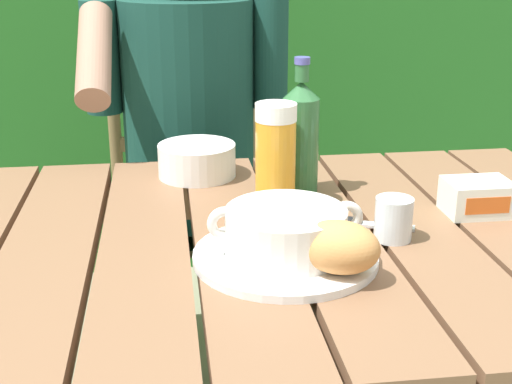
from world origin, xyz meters
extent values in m
cube|color=brown|center=(-0.29, 0.00, 0.72)|extent=(0.13, 0.82, 0.04)
cube|color=brown|center=(-0.14, 0.00, 0.72)|extent=(0.13, 0.82, 0.04)
cube|color=brown|center=(0.00, 0.00, 0.72)|extent=(0.13, 0.82, 0.04)
cube|color=brown|center=(0.14, 0.00, 0.72)|extent=(0.13, 0.82, 0.04)
cube|color=brown|center=(0.29, 0.00, 0.72)|extent=(0.13, 0.82, 0.04)
cube|color=brown|center=(0.43, 0.00, 0.72)|extent=(0.13, 0.82, 0.04)
cube|color=brown|center=(0.00, 0.38, 0.66)|extent=(1.25, 0.03, 0.08)
cube|color=brown|center=(0.61, 0.37, 0.35)|extent=(0.06, 0.06, 0.70)
cube|color=#256723|center=(0.00, 1.72, 0.76)|extent=(2.93, 0.60, 1.51)
cylinder|color=#4C3823|center=(0.54, 1.87, 0.83)|extent=(0.10, 0.10, 1.65)
cylinder|color=#4C3823|center=(0.08, 1.87, 0.93)|extent=(0.10, 0.10, 1.87)
cylinder|color=brown|center=(0.16, 0.59, 0.22)|extent=(0.04, 0.04, 0.43)
cylinder|color=brown|center=(-0.25, 0.59, 0.22)|extent=(0.04, 0.04, 0.43)
cylinder|color=brown|center=(0.16, 0.98, 0.22)|extent=(0.04, 0.04, 0.43)
cylinder|color=brown|center=(-0.25, 0.98, 0.22)|extent=(0.04, 0.04, 0.43)
cube|color=brown|center=(-0.05, 0.79, 0.44)|extent=(0.44, 0.43, 0.02)
cylinder|color=brown|center=(0.16, 0.98, 0.70)|extent=(0.04, 0.04, 0.53)
cylinder|color=brown|center=(-0.25, 0.98, 0.70)|extent=(0.04, 0.04, 0.53)
cube|color=brown|center=(-0.05, 0.98, 0.62)|extent=(0.41, 0.02, 0.04)
cube|color=brown|center=(-0.05, 0.98, 0.75)|extent=(0.41, 0.02, 0.04)
cube|color=brown|center=(-0.05, 0.98, 0.88)|extent=(0.41, 0.02, 0.04)
cylinder|color=#153D34|center=(0.04, 0.49, 0.23)|extent=(0.11, 0.11, 0.45)
cylinder|color=#153D34|center=(0.04, 0.59, 0.51)|extent=(0.13, 0.40, 0.13)
cylinder|color=#153D34|center=(-0.13, 0.49, 0.23)|extent=(0.11, 0.11, 0.45)
cylinder|color=#153D34|center=(-0.13, 0.59, 0.51)|extent=(0.13, 0.40, 0.13)
cylinder|color=#153D34|center=(-0.05, 0.69, 0.78)|extent=(0.32, 0.32, 0.54)
cylinder|color=#153D34|center=(0.15, 0.67, 0.92)|extent=(0.08, 0.08, 0.26)
cylinder|color=#153D34|center=(-0.25, 0.67, 0.92)|extent=(0.08, 0.08, 0.26)
cylinder|color=#976E59|center=(-0.25, 0.51, 0.95)|extent=(0.07, 0.25, 0.21)
cylinder|color=white|center=(0.06, -0.10, 0.74)|extent=(0.27, 0.27, 0.01)
cylinder|color=white|center=(0.06, -0.10, 0.78)|extent=(0.17, 0.17, 0.07)
cylinder|color=#984E29|center=(0.06, -0.10, 0.80)|extent=(0.15, 0.15, 0.01)
torus|color=white|center=(-0.03, -0.10, 0.80)|extent=(0.05, 0.01, 0.05)
torus|color=white|center=(0.15, -0.10, 0.80)|extent=(0.05, 0.01, 0.05)
ellipsoid|color=tan|center=(0.12, -0.17, 0.78)|extent=(0.14, 0.13, 0.07)
cylinder|color=orange|center=(0.08, 0.12, 0.81)|extent=(0.07, 0.07, 0.15)
cylinder|color=white|center=(0.08, 0.12, 0.90)|extent=(0.07, 0.07, 0.03)
cylinder|color=#2C6234|center=(0.14, 0.19, 0.82)|extent=(0.07, 0.07, 0.17)
cone|color=#2C6234|center=(0.14, 0.19, 0.92)|extent=(0.07, 0.07, 0.03)
cylinder|color=#2C6234|center=(0.14, 0.19, 0.95)|extent=(0.03, 0.03, 0.03)
cylinder|color=#4E4F9F|center=(0.14, 0.19, 0.98)|extent=(0.03, 0.03, 0.01)
cylinder|color=silver|center=(0.24, -0.05, 0.77)|extent=(0.06, 0.06, 0.07)
cube|color=white|center=(0.41, 0.04, 0.76)|extent=(0.11, 0.08, 0.06)
cube|color=#D45C20|center=(0.41, 0.00, 0.76)|extent=(0.08, 0.00, 0.03)
cube|color=silver|center=(0.23, 0.00, 0.74)|extent=(0.11, 0.06, 0.00)
cube|color=black|center=(0.18, 0.02, 0.74)|extent=(0.06, 0.04, 0.01)
cylinder|color=white|center=(-0.05, 0.30, 0.77)|extent=(0.15, 0.15, 0.06)
camera|label=1|loc=(-0.10, -1.00, 1.17)|focal=49.02mm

